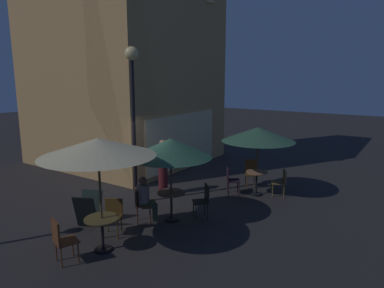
{
  "coord_description": "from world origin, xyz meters",
  "views": [
    {
      "loc": [
        -7.44,
        -6.55,
        3.79
      ],
      "look_at": [
        1.14,
        -0.83,
        1.76
      ],
      "focal_mm": 32.29,
      "sensor_mm": 36.0,
      "label": 1
    }
  ],
  "objects_px": {
    "patio_umbrella_1": "(98,148)",
    "cafe_chair_3": "(61,238)",
    "street_lamp_near_corner": "(133,88)",
    "cafe_chair_5": "(140,202)",
    "patio_umbrella_2": "(171,148)",
    "cafe_chair_1": "(251,171)",
    "patron_seated_0": "(145,197)",
    "cafe_chair_0": "(281,180)",
    "cafe_table_0": "(257,179)",
    "cafe_chair_2": "(231,179)",
    "patron_standing_1": "(163,167)",
    "cafe_table_1": "(102,227)",
    "menu_sandwich_board": "(88,209)",
    "cafe_chair_6": "(204,198)",
    "cafe_table_2": "(171,200)",
    "patio_umbrella_0": "(258,134)",
    "cafe_chair_4": "(113,213)"
  },
  "relations": [
    {
      "from": "patio_umbrella_2",
      "to": "cafe_chair_4",
      "type": "distance_m",
      "value": 2.14
    },
    {
      "from": "menu_sandwich_board",
      "to": "cafe_chair_0",
      "type": "bearing_deg",
      "value": -59.86
    },
    {
      "from": "cafe_chair_3",
      "to": "cafe_chair_4",
      "type": "height_order",
      "value": "cafe_chair_3"
    },
    {
      "from": "cafe_chair_0",
      "to": "cafe_chair_3",
      "type": "xyz_separation_m",
      "value": [
        -6.48,
        2.31,
        0.05
      ]
    },
    {
      "from": "patio_umbrella_0",
      "to": "cafe_chair_2",
      "type": "xyz_separation_m",
      "value": [
        -0.45,
        0.7,
        -1.45
      ]
    },
    {
      "from": "cafe_chair_3",
      "to": "patio_umbrella_1",
      "type": "bearing_deg",
      "value": 0.0
    },
    {
      "from": "patio_umbrella_1",
      "to": "patio_umbrella_2",
      "type": "bearing_deg",
      "value": -7.32
    },
    {
      "from": "menu_sandwich_board",
      "to": "cafe_chair_4",
      "type": "distance_m",
      "value": 0.88
    },
    {
      "from": "cafe_chair_2",
      "to": "cafe_chair_4",
      "type": "distance_m",
      "value": 4.25
    },
    {
      "from": "cafe_chair_1",
      "to": "cafe_table_2",
      "type": "bearing_deg",
      "value": -45.16
    },
    {
      "from": "cafe_table_2",
      "to": "cafe_table_0",
      "type": "bearing_deg",
      "value": -18.77
    },
    {
      "from": "patio_umbrella_2",
      "to": "patron_standing_1",
      "type": "distance_m",
      "value": 2.33
    },
    {
      "from": "patio_umbrella_2",
      "to": "cafe_table_1",
      "type": "bearing_deg",
      "value": 172.68
    },
    {
      "from": "street_lamp_near_corner",
      "to": "patron_standing_1",
      "type": "xyz_separation_m",
      "value": [
        1.05,
        -0.21,
        -2.55
      ]
    },
    {
      "from": "menu_sandwich_board",
      "to": "patron_seated_0",
      "type": "height_order",
      "value": "patron_seated_0"
    },
    {
      "from": "cafe_table_0",
      "to": "cafe_chair_2",
      "type": "distance_m",
      "value": 0.83
    },
    {
      "from": "cafe_chair_6",
      "to": "patron_standing_1",
      "type": "xyz_separation_m",
      "value": [
        0.85,
        2.07,
        0.36
      ]
    },
    {
      "from": "cafe_table_0",
      "to": "patio_umbrella_0",
      "type": "distance_m",
      "value": 1.45
    },
    {
      "from": "patio_umbrella_2",
      "to": "cafe_chair_2",
      "type": "distance_m",
      "value": 3.07
    },
    {
      "from": "cafe_table_1",
      "to": "patio_umbrella_2",
      "type": "height_order",
      "value": "patio_umbrella_2"
    },
    {
      "from": "cafe_chair_6",
      "to": "cafe_chair_0",
      "type": "bearing_deg",
      "value": -156.88
    },
    {
      "from": "street_lamp_near_corner",
      "to": "cafe_chair_2",
      "type": "relative_size",
      "value": 5.24
    },
    {
      "from": "patio_umbrella_1",
      "to": "cafe_chair_0",
      "type": "distance_m",
      "value": 6.26
    },
    {
      "from": "cafe_chair_6",
      "to": "cafe_table_0",
      "type": "bearing_deg",
      "value": -145.5
    },
    {
      "from": "menu_sandwich_board",
      "to": "cafe_chair_6",
      "type": "distance_m",
      "value": 3.02
    },
    {
      "from": "patron_standing_1",
      "to": "patron_seated_0",
      "type": "bearing_deg",
      "value": -160.23
    },
    {
      "from": "cafe_table_0",
      "to": "cafe_chair_3",
      "type": "xyz_separation_m",
      "value": [
        -6.12,
        1.62,
        0.02
      ]
    },
    {
      "from": "patio_umbrella_1",
      "to": "cafe_table_1",
      "type": "bearing_deg",
      "value": 0.0
    },
    {
      "from": "menu_sandwich_board",
      "to": "cafe_chair_2",
      "type": "height_order",
      "value": "cafe_chair_2"
    },
    {
      "from": "cafe_table_2",
      "to": "patio_umbrella_2",
      "type": "relative_size",
      "value": 0.35
    },
    {
      "from": "patio_umbrella_1",
      "to": "cafe_chair_3",
      "type": "distance_m",
      "value": 1.97
    },
    {
      "from": "cafe_table_2",
      "to": "patron_seated_0",
      "type": "relative_size",
      "value": 0.63
    },
    {
      "from": "street_lamp_near_corner",
      "to": "cafe_chair_5",
      "type": "bearing_deg",
      "value": -133.01
    },
    {
      "from": "patio_umbrella_2",
      "to": "cafe_chair_2",
      "type": "height_order",
      "value": "patio_umbrella_2"
    },
    {
      "from": "patio_umbrella_2",
      "to": "cafe_chair_3",
      "type": "distance_m",
      "value": 3.34
    },
    {
      "from": "patio_umbrella_0",
      "to": "patron_seated_0",
      "type": "height_order",
      "value": "patio_umbrella_0"
    },
    {
      "from": "patio_umbrella_2",
      "to": "cafe_chair_1",
      "type": "relative_size",
      "value": 2.34
    },
    {
      "from": "cafe_chair_1",
      "to": "cafe_table_0",
      "type": "bearing_deg",
      "value": 0.0
    },
    {
      "from": "cafe_table_1",
      "to": "cafe_chair_6",
      "type": "bearing_deg",
      "value": -17.89
    },
    {
      "from": "cafe_chair_3",
      "to": "cafe_chair_6",
      "type": "xyz_separation_m",
      "value": [
        3.6,
        -1.18,
        -0.01
      ]
    },
    {
      "from": "cafe_chair_2",
      "to": "cafe_chair_5",
      "type": "xyz_separation_m",
      "value": [
        -3.24,
        0.98,
        0.02
      ]
    },
    {
      "from": "cafe_chair_4",
      "to": "patron_standing_1",
      "type": "relative_size",
      "value": 0.48
    },
    {
      "from": "cafe_chair_2",
      "to": "cafe_table_1",
      "type": "bearing_deg",
      "value": -130.73
    },
    {
      "from": "street_lamp_near_corner",
      "to": "cafe_table_1",
      "type": "height_order",
      "value": "street_lamp_near_corner"
    },
    {
      "from": "cafe_table_1",
      "to": "cafe_chair_3",
      "type": "bearing_deg",
      "value": 161.35
    },
    {
      "from": "patio_umbrella_2",
      "to": "menu_sandwich_board",
      "type": "bearing_deg",
      "value": 132.8
    },
    {
      "from": "cafe_chair_6",
      "to": "cafe_chair_2",
      "type": "bearing_deg",
      "value": -128.51
    },
    {
      "from": "cafe_chair_1",
      "to": "patron_seated_0",
      "type": "height_order",
      "value": "patron_seated_0"
    },
    {
      "from": "cafe_chair_0",
      "to": "cafe_table_0",
      "type": "bearing_deg",
      "value": 0.0
    },
    {
      "from": "cafe_chair_6",
      "to": "cafe_chair_5",
      "type": "bearing_deg",
      "value": -1.5
    }
  ]
}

